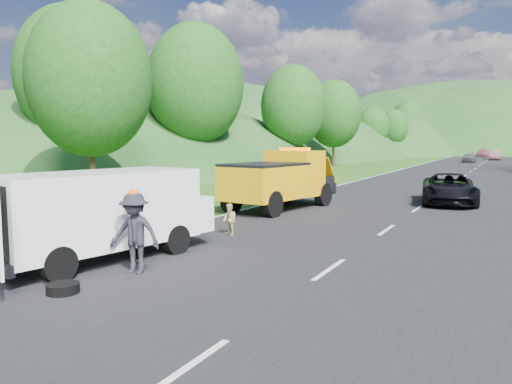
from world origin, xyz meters
The scene contains 15 objects.
ground centered at (0.00, 0.00, 0.00)m, with size 320.00×320.00×0.00m, color #38661E.
road_surface centered at (3.00, 40.00, 0.01)m, with size 14.00×200.00×0.02m, color black.
tree_line_left centered at (-19.00, 60.00, 0.00)m, with size 14.00×140.00×14.00m, color #26601C, non-canonical shape.
tow_truck centered at (-2.54, 7.18, 1.37)m, with size 3.24×6.78×2.80m.
white_van centered at (-2.60, -3.81, 1.33)m, with size 4.03×7.01×2.35m.
woman centered at (-3.68, 0.67, 0.00)m, with size 0.61×0.45×1.68m, color silver.
child centered at (-1.40, 0.66, 0.00)m, with size 0.51×0.40×1.05m, color tan.
worker centered at (-0.98, -4.44, 0.00)m, with size 1.24×0.71×1.92m, color black.
suitcase centered at (-4.06, 0.46, 0.31)m, with size 0.38×0.21×0.62m, color #54523F.
spare_tire centered at (-1.25, -6.35, 0.00)m, with size 0.67×0.67×0.20m, color black.
passing_suv centered at (4.05, 12.67, 0.00)m, with size 2.49×5.39×1.50m, color black.
dist_car_a centered at (1.08, 62.37, 0.00)m, with size 1.59×3.96×1.35m, color #414145.
dist_car_b centered at (4.01, 73.10, 0.00)m, with size 1.68×4.81×1.59m, color brown.
dist_car_c centered at (1.51, 86.86, 0.00)m, with size 2.06×5.07×1.47m, color #894455.
dist_car_d centered at (1.23, 103.88, 0.00)m, with size 1.59×3.96×1.35m, color #6B5B4C.
Camera 1 is at (6.91, -13.38, 3.17)m, focal length 35.00 mm.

